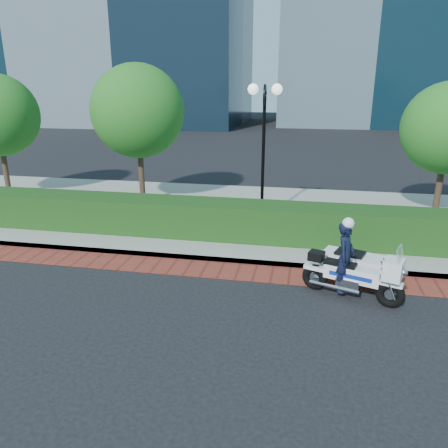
% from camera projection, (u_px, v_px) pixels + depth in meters
% --- Properties ---
extents(ground, '(120.00, 120.00, 0.00)m').
position_uv_depth(ground, '(188.00, 297.00, 9.37)').
color(ground, black).
rests_on(ground, ground).
extents(brick_strip, '(60.00, 1.00, 0.01)m').
position_uv_depth(brick_strip, '(204.00, 269.00, 10.77)').
color(brick_strip, maroon).
rests_on(brick_strip, ground).
extents(sidewalk, '(60.00, 8.00, 0.15)m').
position_uv_depth(sidewalk, '(235.00, 215.00, 14.95)').
color(sidewalk, gray).
rests_on(sidewalk, ground).
extents(hedge_main, '(18.00, 1.20, 1.00)m').
position_uv_depth(hedge_main, '(221.00, 219.00, 12.53)').
color(hedge_main, '#183210').
rests_on(hedge_main, sidewalk).
extents(lamppost, '(1.02, 0.70, 4.21)m').
position_uv_depth(lamppost, '(264.00, 132.00, 13.12)').
color(lamppost, black).
rests_on(lamppost, sidewalk).
extents(tree_b, '(3.20, 3.20, 4.89)m').
position_uv_depth(tree_b, '(138.00, 111.00, 15.00)').
color(tree_b, '#332319').
rests_on(tree_b, sidewalk).
extents(tree_c, '(2.80, 2.80, 4.30)m').
position_uv_depth(tree_c, '(448.00, 129.00, 13.31)').
color(tree_c, '#332319').
rests_on(tree_c, sidewalk).
extents(police_motorcycle, '(2.11, 1.91, 1.77)m').
position_uv_depth(police_motorcycle, '(352.00, 266.00, 9.46)').
color(police_motorcycle, black).
rests_on(police_motorcycle, ground).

